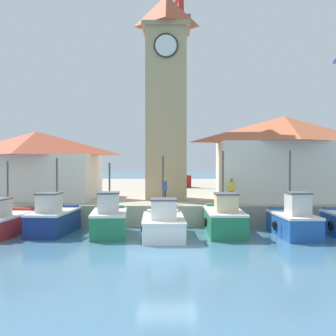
{
  "coord_description": "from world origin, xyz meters",
  "views": [
    {
      "loc": [
        0.44,
        -19.78,
        4.02
      ],
      "look_at": [
        -0.17,
        10.09,
        3.5
      ],
      "focal_mm": 50.0,
      "sensor_mm": 36.0,
      "label": 1
    }
  ],
  "objects": [
    {
      "name": "fishing_boat_center",
      "position": [
        -0.3,
        4.43,
        0.7
      ],
      "size": [
        2.39,
        5.25,
        4.23
      ],
      "color": "silver",
      "rests_on": "ground"
    },
    {
      "name": "fishing_boat_mid_right",
      "position": [
        2.97,
        5.51,
        0.81
      ],
      "size": [
        2.06,
        5.15,
        4.53
      ],
      "color": "#237A4C",
      "rests_on": "ground"
    },
    {
      "name": "fishing_boat_left_inner",
      "position": [
        -6.34,
        5.53,
        0.79
      ],
      "size": [
        2.1,
        4.66,
        4.12
      ],
      "color": "navy",
      "rests_on": "ground"
    },
    {
      "name": "port_crane_far",
      "position": [
        0.73,
        27.11,
        8.84
      ],
      "size": [
        3.43,
        8.41,
        19.74
      ],
      "color": "maroon",
      "rests_on": "quay_wharf"
    },
    {
      "name": "quay_wharf",
      "position": [
        0.0,
        28.09,
        0.63
      ],
      "size": [
        120.0,
        40.0,
        1.26
      ],
      "primitive_type": "cube",
      "color": "#A89E89",
      "rests_on": "ground"
    },
    {
      "name": "dock_worker_near_tower",
      "position": [
        -0.38,
        9.38,
        2.11
      ],
      "size": [
        0.34,
        0.22,
        1.62
      ],
      "color": "#33333D",
      "rests_on": "quay_wharf"
    },
    {
      "name": "fishing_boat_right_inner",
      "position": [
        6.51,
        4.78,
        0.8
      ],
      "size": [
        2.07,
        4.64,
        4.52
      ],
      "color": "#2356A8",
      "rests_on": "ground"
    },
    {
      "name": "ground_plane",
      "position": [
        0.0,
        0.0,
        0.0
      ],
      "size": [
        300.0,
        300.0,
        0.0
      ],
      "primitive_type": "plane",
      "color": "teal"
    },
    {
      "name": "fishing_boat_left_outer",
      "position": [
        -9.0,
        5.12,
        0.69
      ],
      "size": [
        2.4,
        5.15,
        3.96
      ],
      "color": "#AD2823",
      "rests_on": "ground"
    },
    {
      "name": "warehouse_left",
      "position": [
        -9.7,
        13.58,
        3.72
      ],
      "size": [
        8.77,
        7.33,
        4.81
      ],
      "color": "silver",
      "rests_on": "quay_wharf"
    },
    {
      "name": "fishing_boat_mid_left",
      "position": [
        -3.2,
        4.91,
        0.81
      ],
      "size": [
        2.22,
        4.39,
        3.86
      ],
      "color": "#237A4C",
      "rests_on": "ground"
    },
    {
      "name": "warehouse_right",
      "position": [
        7.74,
        12.33,
        4.2
      ],
      "size": [
        9.24,
        6.41,
        5.74
      ],
      "color": "silver",
      "rests_on": "quay_wharf"
    },
    {
      "name": "clock_tower",
      "position": [
        -0.34,
        13.12,
        8.82
      ],
      "size": [
        3.3,
        3.3,
        15.93
      ],
      "color": "tan",
      "rests_on": "quay_wharf"
    },
    {
      "name": "dock_worker_along_quay",
      "position": [
        3.73,
        8.77,
        2.11
      ],
      "size": [
        0.34,
        0.22,
        1.62
      ],
      "color": "#33333D",
      "rests_on": "quay_wharf"
    }
  ]
}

